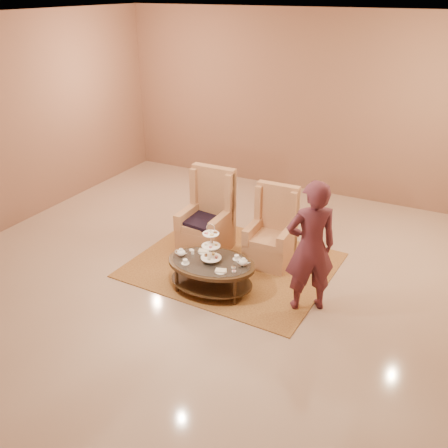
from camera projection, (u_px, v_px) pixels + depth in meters
The scene contains 8 objects.
ground at pixel (213, 279), 7.24m from camera, with size 8.00×8.00×0.00m, color tan.
ceiling at pixel (213, 279), 7.24m from camera, with size 8.00×8.00×0.02m, color white.
wall_back at pixel (310, 105), 9.68m from camera, with size 8.00×0.04×3.50m, color #92664F.
rug at pixel (233, 265), 7.60m from camera, with size 2.97×2.51×0.02m.
tea_table at pixel (211, 267), 6.83m from camera, with size 1.31×0.97×1.03m.
armchair_left at pixel (208, 223), 7.90m from camera, with size 0.72×0.75×1.33m.
armchair_right at pixel (272, 237), 7.56m from camera, with size 0.66×0.69×1.20m.
person at pixel (311, 247), 6.24m from camera, with size 0.78×0.73×1.79m.
Camera 1 is at (2.96, -5.41, 3.87)m, focal length 40.00 mm.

